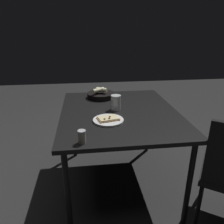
# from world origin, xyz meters

# --- Properties ---
(ground) EXTENTS (8.00, 8.00, 0.00)m
(ground) POSITION_xyz_m (0.00, 0.00, 0.00)
(ground) COLOR #292929
(dining_table) EXTENTS (0.97, 1.17, 0.74)m
(dining_table) POSITION_xyz_m (0.00, 0.00, 0.68)
(dining_table) COLOR black
(dining_table) RESTS_ON ground
(pizza_plate) EXTENTS (0.23, 0.23, 0.04)m
(pizza_plate) POSITION_xyz_m (-0.12, -0.20, 0.75)
(pizza_plate) COLOR white
(pizza_plate) RESTS_ON dining_table
(bread_basket) EXTENTS (0.27, 0.27, 0.11)m
(bread_basket) POSITION_xyz_m (-0.12, 0.38, 0.77)
(bread_basket) COLOR black
(bread_basket) RESTS_ON dining_table
(beer_glass) EXTENTS (0.08, 0.08, 0.13)m
(beer_glass) POSITION_xyz_m (-0.03, 0.03, 0.80)
(beer_glass) COLOR silver
(beer_glass) RESTS_ON dining_table
(pepper_shaker) EXTENTS (0.05, 0.05, 0.08)m
(pepper_shaker) POSITION_xyz_m (-0.31, -0.51, 0.78)
(pepper_shaker) COLOR #BFB299
(pepper_shaker) RESTS_ON dining_table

